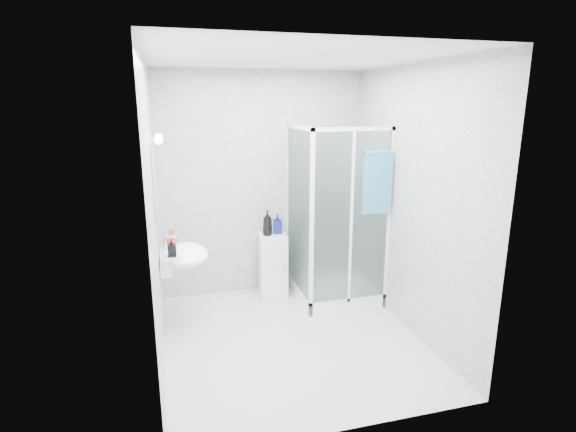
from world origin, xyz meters
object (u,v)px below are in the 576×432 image
object	(u,v)px
shampoo_bottle_b	(278,224)
soap_dispenser_orange	(171,237)
soap_dispenser_black	(172,248)
storage_cabinet	(273,265)
wall_basin	(182,256)
hand_towel	(377,181)
shower_enclosure	(331,263)
shampoo_bottle_a	(267,223)

from	to	relation	value
shampoo_bottle_b	soap_dispenser_orange	bearing A→B (deg)	-158.75
shampoo_bottle_b	soap_dispenser_black	world-z (taller)	soap_dispenser_black
soap_dispenser_black	storage_cabinet	bearing A→B (deg)	35.05
wall_basin	shampoo_bottle_b	world-z (taller)	wall_basin
wall_basin	hand_towel	size ratio (longest dim) A/B	0.86
shower_enclosure	shampoo_bottle_a	xyz separation A→B (m)	(-0.68, 0.27, 0.46)
storage_cabinet	shower_enclosure	bearing A→B (deg)	-20.30
shampoo_bottle_b	soap_dispenser_black	xyz separation A→B (m)	(-1.20, -0.83, 0.07)
wall_basin	shampoo_bottle_b	distance (m)	1.28
wall_basin	shampoo_bottle_a	size ratio (longest dim) A/B	1.91
storage_cabinet	soap_dispenser_black	bearing A→B (deg)	-139.78
shower_enclosure	shampoo_bottle_a	bearing A→B (deg)	157.94
soap_dispenser_black	wall_basin	bearing A→B (deg)	64.61
shampoo_bottle_a	shampoo_bottle_b	bearing A→B (deg)	20.76
shampoo_bottle_a	shampoo_bottle_b	world-z (taller)	shampoo_bottle_a
soap_dispenser_orange	wall_basin	bearing A→B (deg)	-63.22
shower_enclosure	soap_dispenser_black	bearing A→B (deg)	-163.83
wall_basin	shampoo_bottle_a	xyz separation A→B (m)	(0.98, 0.59, 0.11)
shampoo_bottle_a	soap_dispenser_black	world-z (taller)	shampoo_bottle_a
hand_towel	soap_dispenser_orange	distance (m)	2.16
storage_cabinet	shampoo_bottle_b	bearing A→B (deg)	31.96
shower_enclosure	soap_dispenser_orange	world-z (taller)	shower_enclosure
shower_enclosure	storage_cabinet	size ratio (longest dim) A/B	2.64
hand_towel	soap_dispenser_orange	bearing A→B (deg)	172.92
shampoo_bottle_b	soap_dispenser_black	distance (m)	1.46
hand_towel	soap_dispenser_black	xyz separation A→B (m)	(-2.08, -0.10, -0.51)
hand_towel	shampoo_bottle_b	distance (m)	1.28
soap_dispenser_orange	soap_dispenser_black	distance (m)	0.36
shower_enclosure	soap_dispenser_black	size ratio (longest dim) A/B	11.77
storage_cabinet	soap_dispenser_black	xyz separation A→B (m)	(-1.14, -0.80, 0.57)
shower_enclosure	soap_dispenser_black	distance (m)	1.88
shampoo_bottle_a	soap_dispenser_orange	size ratio (longest dim) A/B	1.84
shower_enclosure	soap_dispenser_black	world-z (taller)	shower_enclosure
shower_enclosure	wall_basin	size ratio (longest dim) A/B	3.57
hand_towel	shower_enclosure	bearing A→B (deg)	130.12
storage_cabinet	shampoo_bottle_b	xyz separation A→B (m)	(0.07, 0.03, 0.49)
wall_basin	storage_cabinet	world-z (taller)	wall_basin
shampoo_bottle_a	shampoo_bottle_b	size ratio (longest dim) A/B	1.27
storage_cabinet	shampoo_bottle_a	distance (m)	0.53
hand_towel	soap_dispenser_black	world-z (taller)	hand_towel
shower_enclosure	hand_towel	world-z (taller)	shower_enclosure
hand_towel	soap_dispenser_orange	world-z (taller)	hand_towel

